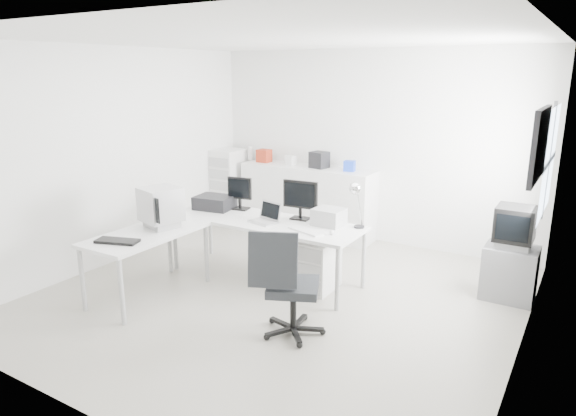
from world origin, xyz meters
The scene contains 30 objects.
floor centered at (0.00, 0.00, 0.00)m, with size 5.00×5.00×0.01m, color beige.
ceiling centered at (0.00, 0.00, 2.80)m, with size 5.00×5.00×0.01m, color white.
back_wall centered at (0.00, 2.50, 1.40)m, with size 5.00×0.02×2.80m, color white.
left_wall centered at (-2.50, 0.00, 1.40)m, with size 0.02×5.00×2.80m, color white.
right_wall centered at (2.50, 0.00, 1.40)m, with size 0.02×5.00×2.80m, color white.
window centered at (2.48, 1.20, 1.60)m, with size 0.02×1.20×1.10m, color white, non-canonical shape.
wall_picture centered at (2.47, 0.10, 1.90)m, with size 0.04×0.90×0.60m, color black, non-canonical shape.
main_desk centered at (-0.44, 0.38, 0.38)m, with size 2.40×0.80×0.75m, color silver, non-canonical shape.
side_desk centered at (-1.29, -0.72, 0.38)m, with size 0.70×1.40×0.75m, color silver, non-canonical shape.
drawer_pedestal centered at (0.26, 0.43, 0.30)m, with size 0.40×0.50×0.60m, color silver.
inkjet_printer centered at (-1.29, 0.48, 0.83)m, with size 0.47×0.37×0.17m, color black.
lcd_monitor_small centered at (-0.99, 0.63, 0.96)m, with size 0.33×0.19×0.41m, color black, non-canonical shape.
lcd_monitor_large centered at (-0.09, 0.63, 0.98)m, with size 0.44×0.18×0.46m, color black, non-canonical shape.
laptop centered at (-0.39, 0.28, 0.85)m, with size 0.31×0.32×0.21m, color #B7B7BA, non-canonical shape.
white_keyboard centered at (0.21, 0.23, 0.76)m, with size 0.46×0.14×0.02m, color silver.
white_mouse centered at (0.51, 0.28, 0.78)m, with size 0.05×0.05×0.05m, color silver.
laser_printer centered at (0.31, 0.60, 0.85)m, with size 0.34×0.29×0.19m, color #9F9F9F.
desk_lamp centered at (0.66, 0.68, 0.98)m, with size 0.15×0.15×0.45m, color silver, non-canonical shape.
crt_monitor centered at (-1.29, -0.47, 0.99)m, with size 0.42×0.42×0.48m, color #B7B7BA, non-canonical shape.
black_keyboard centered at (-1.29, -1.12, 0.76)m, with size 0.45×0.18×0.03m, color black.
office_chair centered at (0.56, -0.63, 0.54)m, with size 0.62×0.62×1.08m, color #28292D, non-canonical shape.
tv_cabinet centered at (2.22, 1.32, 0.30)m, with size 0.56×0.45×0.61m, color slate.
crt_tv centered at (2.22, 1.32, 0.83)m, with size 0.50×0.48×0.45m, color black, non-canonical shape.
sideboard centered at (-0.89, 2.24, 0.53)m, with size 2.14×0.53×1.07m, color silver.
clutter_box_a centered at (-1.69, 2.24, 1.17)m, with size 0.20×0.18×0.20m, color #9F2C16.
clutter_box_b centered at (-1.19, 2.24, 1.14)m, with size 0.15×0.12×0.15m, color silver.
clutter_box_c centered at (-0.69, 2.24, 1.19)m, with size 0.25×0.22×0.25m, color black.
clutter_box_d centered at (-0.19, 2.24, 1.15)m, with size 0.15×0.13×0.15m, color blue.
clutter_bottle centered at (-1.99, 2.28, 1.18)m, with size 0.07×0.07×0.22m, color silver.
filing_cabinet centered at (-2.28, 2.08, 0.62)m, with size 0.44×0.52×1.24m, color silver.
Camera 1 is at (2.88, -4.54, 2.48)m, focal length 32.00 mm.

